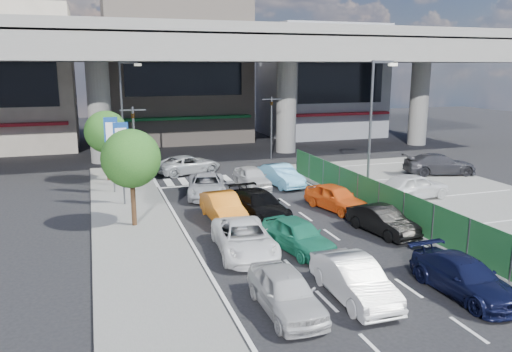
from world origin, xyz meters
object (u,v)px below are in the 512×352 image
object	(u,v)px
sedan_black_mid	(259,205)
taxi_orange_right	(336,198)
taxi_teal_mid	(298,235)
parked_sedan_white	(413,186)
taxi_orange_left	(223,207)
parked_sedan_dgrey	(439,164)
tree_far	(106,132)
kei_truck_front_right	(281,176)
sedan_white_mid_left	(244,238)
street_lamp_right	(373,116)
minivan_navy_back	(464,277)
wagon_silver_front_left	(206,186)
traffic_light_left	(133,127)
signboard_far	(112,144)
hatch_white_back_mid	(354,279)
hatch_black_mid_right	(383,221)
sedan_white_front_mid	(252,177)
street_lamp_left	(124,106)
crossing_wagon_silver	(188,164)
tree_near	(131,159)
traffic_cone	(343,189)
signboard_near	(122,152)
traffic_light_right	(271,112)
van_white_back_left	(286,292)

from	to	relation	value
sedan_black_mid	taxi_orange_right	size ratio (longest dim) A/B	1.16
taxi_teal_mid	parked_sedan_white	distance (m)	11.05
taxi_orange_left	parked_sedan_dgrey	world-z (taller)	parked_sedan_dgrey
tree_far	kei_truck_front_right	world-z (taller)	tree_far
sedan_white_mid_left	street_lamp_right	bearing A→B (deg)	39.66
minivan_navy_back	wagon_silver_front_left	bearing A→B (deg)	107.10
traffic_light_left	signboard_far	bearing A→B (deg)	-144.30
hatch_white_back_mid	minivan_navy_back	world-z (taller)	hatch_white_back_mid
hatch_white_back_mid	hatch_black_mid_right	xyz separation A→B (m)	(4.56, 5.50, -0.06)
wagon_silver_front_left	sedan_white_front_mid	bearing A→B (deg)	32.25
traffic_light_left	kei_truck_front_right	bearing A→B (deg)	-13.81
street_lamp_left	crossing_wagon_silver	distance (m)	6.34
parked_sedan_white	traffic_light_left	bearing A→B (deg)	56.03
traffic_light_left	tree_near	distance (m)	8.06
sedan_white_front_mid	traffic_cone	size ratio (longest dim) A/B	6.31
tree_far	parked_sedan_white	bearing A→B (deg)	-31.75
street_lamp_right	sedan_black_mid	distance (m)	9.20
taxi_teal_mid	kei_truck_front_right	world-z (taller)	same
sedan_black_mid	taxi_orange_right	xyz separation A→B (m)	(4.39, 0.04, 0.01)
traffic_light_left	kei_truck_front_right	world-z (taller)	traffic_light_left
signboard_near	traffic_cone	bearing A→B (deg)	-6.89
taxi_teal_mid	traffic_cone	bearing A→B (deg)	40.18
street_lamp_right	signboard_near	distance (m)	14.61
sedan_white_front_mid	taxi_orange_right	bearing A→B (deg)	-66.69
tree_far	parked_sedan_white	size ratio (longest dim) A/B	1.07
sedan_white_front_mid	parked_sedan_dgrey	world-z (taller)	parked_sedan_dgrey
sedan_white_mid_left	taxi_orange_left	bearing A→B (deg)	91.37
sedan_white_mid_left	parked_sedan_white	world-z (taller)	parked_sedan_white
kei_truck_front_right	parked_sedan_dgrey	distance (m)	11.99
kei_truck_front_right	parked_sedan_dgrey	bearing A→B (deg)	-9.82
sedan_white_front_mid	kei_truck_front_right	distance (m)	1.97
taxi_orange_right	traffic_cone	distance (m)	3.40
wagon_silver_front_left	traffic_light_right	bearing A→B (deg)	64.49
minivan_navy_back	hatch_black_mid_right	world-z (taller)	hatch_black_mid_right
traffic_light_right	crossing_wagon_silver	distance (m)	9.06
tree_near	wagon_silver_front_left	world-z (taller)	tree_near
signboard_far	tree_near	bearing A→B (deg)	-85.10
tree_near	van_white_back_left	world-z (taller)	tree_near
signboard_far	sedan_black_mid	size ratio (longest dim) A/B	1.00
traffic_cone	sedan_white_front_mid	bearing A→B (deg)	144.11
street_lamp_left	minivan_navy_back	xyz separation A→B (m)	(9.43, -24.98, -4.14)
signboard_far	hatch_white_back_mid	distance (m)	18.59
street_lamp_right	hatch_white_back_mid	world-z (taller)	street_lamp_right
traffic_light_right	taxi_teal_mid	bearing A→B (deg)	-106.88
signboard_near	hatch_black_mid_right	world-z (taller)	signboard_near
van_white_back_left	minivan_navy_back	size ratio (longest dim) A/B	0.92
crossing_wagon_silver	minivan_navy_back	bearing A→B (deg)	174.92
street_lamp_left	sedan_black_mid	bearing A→B (deg)	-68.71
traffic_light_left	street_lamp_left	xyz separation A→B (m)	(-0.13, 6.00, 0.83)
taxi_teal_mid	taxi_orange_left	bearing A→B (deg)	100.07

